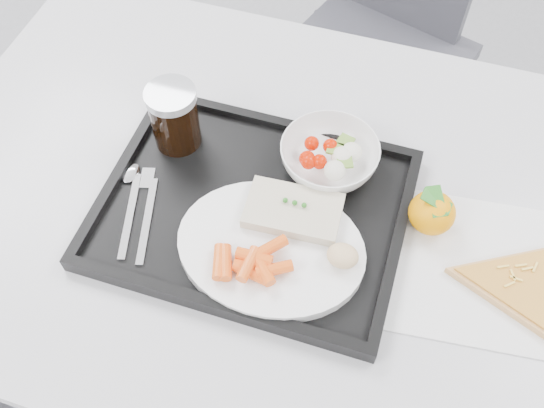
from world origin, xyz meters
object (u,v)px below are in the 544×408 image
object	(u,v)px
pizza_slice	(518,285)
tangerine	(432,213)
dinner_plate	(271,248)
tray	(253,210)
chair	(381,16)
salad_bowl	(329,157)
cola_glass	(174,116)
table	(290,224)

from	to	relation	value
pizza_slice	tangerine	bearing A→B (deg)	154.20
dinner_plate	tangerine	size ratio (longest dim) A/B	3.86
tray	tangerine	size ratio (longest dim) A/B	6.43
chair	tray	size ratio (longest dim) A/B	2.07
chair	salad_bowl	size ratio (longest dim) A/B	6.11
tray	dinner_plate	bearing A→B (deg)	-52.45
dinner_plate	cola_glass	xyz separation A→B (m)	(-0.21, 0.15, 0.05)
tangerine	pizza_slice	bearing A→B (deg)	-25.80
tray	salad_bowl	distance (m)	0.14
dinner_plate	tray	bearing A→B (deg)	127.55
dinner_plate	tangerine	xyz separation A→B (m)	(0.21, 0.12, 0.01)
pizza_slice	chair	bearing A→B (deg)	112.58
dinner_plate	tangerine	distance (m)	0.24
cola_glass	dinner_plate	bearing A→B (deg)	-36.43
table	salad_bowl	world-z (taller)	salad_bowl
table	dinner_plate	size ratio (longest dim) A/B	4.44
tangerine	cola_glass	bearing A→B (deg)	175.72
tray	tangerine	bearing A→B (deg)	12.73
tangerine	pizza_slice	size ratio (longest dim) A/B	0.33
salad_bowl	tangerine	xyz separation A→B (m)	(0.17, -0.05, -0.00)
chair	tray	bearing A→B (deg)	-94.72
tray	dinner_plate	size ratio (longest dim) A/B	1.67
cola_glass	tangerine	distance (m)	0.41
chair	table	bearing A→B (deg)	-91.19
salad_bowl	pizza_slice	world-z (taller)	salad_bowl
tangerine	pizza_slice	world-z (taller)	tangerine
table	dinner_plate	world-z (taller)	dinner_plate
salad_bowl	tangerine	world-z (taller)	tangerine
tray	cola_glass	distance (m)	0.19
salad_bowl	tangerine	bearing A→B (deg)	-17.35
salad_bowl	tray	bearing A→B (deg)	-128.46
chair	dinner_plate	bearing A→B (deg)	-91.07
pizza_slice	tray	bearing A→B (deg)	178.85
tray	salad_bowl	size ratio (longest dim) A/B	2.96
tray	table	bearing A→B (deg)	38.40
tangerine	pizza_slice	distance (m)	0.15
tangerine	salad_bowl	bearing A→B (deg)	162.65
dinner_plate	table	bearing A→B (deg)	89.82
table	salad_bowl	distance (m)	0.13
tray	salad_bowl	bearing A→B (deg)	51.54
chair	dinner_plate	xyz separation A→B (m)	(-0.02, -0.84, 0.24)
chair	pizza_slice	world-z (taller)	chair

